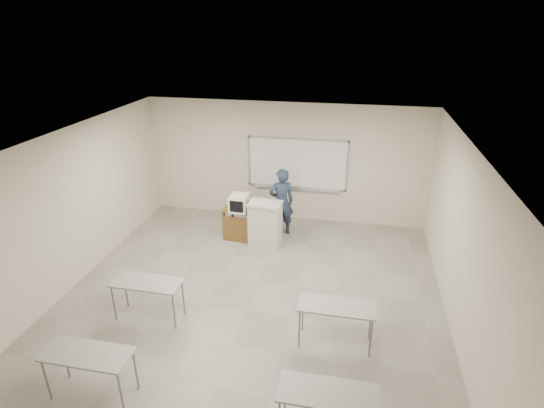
% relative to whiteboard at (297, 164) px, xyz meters
% --- Properties ---
extents(floor, '(7.00, 8.00, 0.01)m').
position_rel_whiteboard_xyz_m(floor, '(-0.30, -3.97, -1.49)').
color(floor, gray).
rests_on(floor, ground).
extents(whiteboard, '(2.48, 0.10, 1.31)m').
position_rel_whiteboard_xyz_m(whiteboard, '(0.00, 0.00, 0.00)').
color(whiteboard, white).
rests_on(whiteboard, floor).
extents(student_desks, '(4.40, 2.20, 0.73)m').
position_rel_whiteboard_xyz_m(student_desks, '(-0.30, -5.32, -0.81)').
color(student_desks, '#9D9D97').
rests_on(student_desks, floor).
extents(instructor_desk, '(1.29, 0.64, 0.75)m').
position_rel_whiteboard_xyz_m(instructor_desk, '(-0.87, -1.38, -0.96)').
color(instructor_desk, brown).
rests_on(instructor_desk, floor).
extents(podium, '(0.73, 0.53, 1.02)m').
position_rel_whiteboard_xyz_m(podium, '(-0.50, -1.47, -0.97)').
color(podium, silver).
rests_on(podium, floor).
extents(crt_monitor, '(0.41, 0.46, 0.39)m').
position_rel_whiteboard_xyz_m(crt_monitor, '(-1.12, -1.39, -0.54)').
color(crt_monitor, beige).
rests_on(crt_monitor, instructor_desk).
extents(laptop, '(0.32, 0.30, 0.24)m').
position_rel_whiteboard_xyz_m(laptop, '(-0.68, -1.39, -0.67)').
color(laptop, black).
rests_on(laptop, instructor_desk).
extents(mouse, '(0.11, 0.09, 0.04)m').
position_rel_whiteboard_xyz_m(mouse, '(-0.32, -1.47, -0.71)').
color(mouse, '#B6B9BD').
rests_on(mouse, instructor_desk).
extents(keyboard, '(0.46, 0.23, 0.02)m').
position_rel_whiteboard_xyz_m(keyboard, '(-0.65, -1.39, -0.45)').
color(keyboard, beige).
rests_on(keyboard, podium).
extents(presenter, '(0.71, 0.60, 1.65)m').
position_rel_whiteboard_xyz_m(presenter, '(-0.23, -0.90, -0.65)').
color(presenter, black).
rests_on(presenter, floor).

